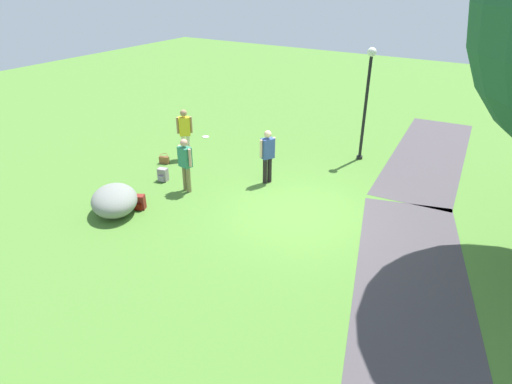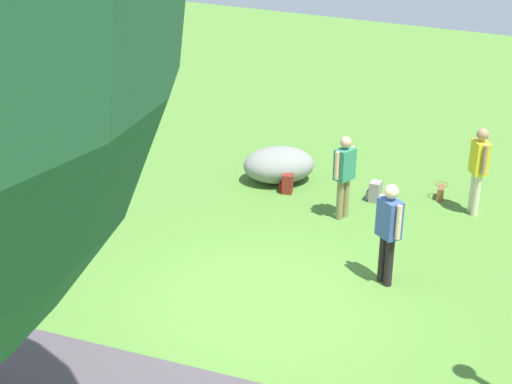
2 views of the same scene
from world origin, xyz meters
TOP-DOWN VIEW (x-y plane):
  - ground_plane at (0.00, 0.00)m, footprint 48.00×48.00m
  - lawn_boulder at (2.53, -4.15)m, footprint 1.88×1.89m
  - woman_with_handbag at (-1.35, -4.96)m, footprint 0.42×0.43m
  - man_near_boulder at (-1.14, -1.67)m, footprint 0.47×0.38m
  - passerby_on_path at (0.56, -3.35)m, footprint 0.30×0.51m
  - handbag_on_grass at (-0.58, -5.28)m, footprint 0.34×0.34m
  - backpack_by_boulder at (2.05, -3.75)m, footprint 0.34×0.34m
  - spare_backpack_on_lawn at (0.43, -4.41)m, footprint 0.30×0.32m

SIDE VIEW (x-z plane):
  - ground_plane at x=0.00m, z-range 0.00..0.00m
  - handbag_on_grass at x=-0.58m, z-range -0.01..0.29m
  - backpack_by_boulder at x=2.05m, z-range -0.01..0.39m
  - spare_backpack_on_lawn at x=0.43m, z-range -0.01..0.39m
  - lawn_boulder at x=2.53m, z-range 0.00..0.73m
  - passerby_on_path at x=0.56m, z-range 0.12..1.71m
  - man_near_boulder at x=-1.14m, z-range 0.13..1.77m
  - woman_with_handbag at x=-1.35m, z-range 0.13..1.82m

